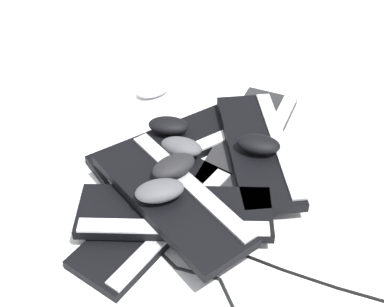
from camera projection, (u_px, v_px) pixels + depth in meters
The scene contains 14 objects.
ground_plane at pixel (207, 156), 1.42m from camera, with size 3.20×3.20×0.00m, color white.
keyboard_0 at pixel (156, 218), 1.24m from camera, with size 0.45×0.37×0.03m.
keyboard_1 at pixel (251, 139), 1.46m from camera, with size 0.46×0.30×0.03m.
keyboard_2 at pixel (173, 146), 1.43m from camera, with size 0.37×0.45×0.03m.
keyboard_3 at pixel (175, 213), 1.21m from camera, with size 0.15×0.44×0.03m.
keyboard_4 at pixel (259, 148), 1.38m from camera, with size 0.46×0.21×0.03m.
keyboard_5 at pixel (171, 198), 1.21m from camera, with size 0.44×0.39×0.03m.
mouse_0 at pixel (160, 191), 1.17m from camera, with size 0.11×0.07×0.04m, color #4C4C51.
mouse_1 at pixel (174, 166), 1.23m from camera, with size 0.11×0.07×0.04m, color black.
mouse_2 at pixel (258, 144), 1.34m from camera, with size 0.11×0.07×0.04m, color black.
mouse_3 at pixel (168, 125), 1.44m from camera, with size 0.11×0.07×0.04m, color black.
mouse_4 at pixel (181, 147), 1.38m from camera, with size 0.11×0.07×0.04m, color #4C4C51.
mouse_5 at pixel (153, 89), 1.62m from camera, with size 0.11×0.07×0.04m, color #B7B7BC.
cable_0 at pixel (288, 281), 1.12m from camera, with size 0.28×0.84×0.01m.
Camera 1 is at (1.06, -0.01, 0.94)m, focal length 50.00 mm.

